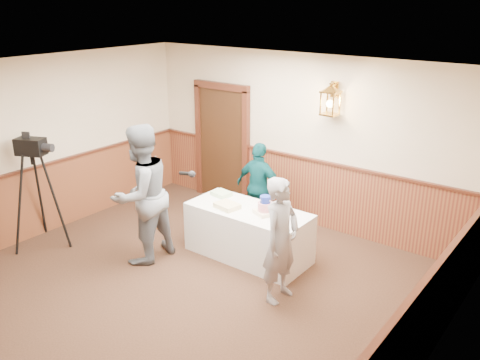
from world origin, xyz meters
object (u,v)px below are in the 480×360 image
(display_table, at_px, (248,233))
(baker, at_px, (281,240))
(assistant_p, at_px, (259,187))
(tiered_cake, at_px, (265,207))
(sheet_cake_yellow, at_px, (227,206))
(sheet_cake_green, at_px, (221,194))
(interviewer, at_px, (141,195))
(tv_camera_rig, at_px, (38,198))

(display_table, relative_size, baker, 1.11)
(baker, height_order, assistant_p, baker)
(tiered_cake, relative_size, sheet_cake_yellow, 1.03)
(display_table, xyz_separation_m, tiered_cake, (0.29, 0.00, 0.48))
(assistant_p, bearing_deg, baker, 132.30)
(sheet_cake_yellow, xyz_separation_m, sheet_cake_green, (-0.37, 0.32, -0.00))
(interviewer, bearing_deg, tiered_cake, 124.23)
(interviewer, bearing_deg, display_table, 130.35)
(interviewer, xyz_separation_m, baker, (2.12, 0.32, -0.19))
(tiered_cake, distance_m, assistant_p, 1.13)
(sheet_cake_green, height_order, tv_camera_rig, tv_camera_rig)
(sheet_cake_green, bearing_deg, display_table, -15.00)
(tiered_cake, height_order, interviewer, interviewer)
(tiered_cake, height_order, baker, baker)
(assistant_p, bearing_deg, interviewer, 68.11)
(assistant_p, bearing_deg, sheet_cake_yellow, 98.17)
(baker, bearing_deg, display_table, 56.58)
(sheet_cake_yellow, bearing_deg, tiered_cake, 15.32)
(display_table, relative_size, sheet_cake_green, 6.57)
(assistant_p, bearing_deg, tiered_cake, 129.10)
(sheet_cake_yellow, height_order, baker, baker)
(baker, bearing_deg, tiered_cake, 46.68)
(display_table, distance_m, interviewer, 1.63)
(display_table, relative_size, assistant_p, 1.23)
(sheet_cake_yellow, bearing_deg, baker, -21.86)
(sheet_cake_green, bearing_deg, tiered_cake, -10.40)
(sheet_cake_green, xyz_separation_m, baker, (1.61, -0.82, 0.03))
(interviewer, height_order, assistant_p, interviewer)
(baker, bearing_deg, assistant_p, 42.87)
(sheet_cake_yellow, relative_size, sheet_cake_green, 1.22)
(display_table, bearing_deg, sheet_cake_yellow, -150.60)
(tv_camera_rig, bearing_deg, assistant_p, 22.21)
(display_table, xyz_separation_m, baker, (0.97, -0.65, 0.43))
(sheet_cake_green, bearing_deg, sheet_cake_yellow, -41.17)
(sheet_cake_yellow, xyz_separation_m, interviewer, (-0.88, -0.82, 0.22))
(tiered_cake, bearing_deg, assistant_p, 129.26)
(sheet_cake_green, xyz_separation_m, assistant_p, (0.22, 0.70, -0.05))
(display_table, bearing_deg, baker, -33.83)
(interviewer, xyz_separation_m, tv_camera_rig, (-1.58, -0.64, -0.24))
(tiered_cake, height_order, sheet_cake_yellow, tiered_cake)
(assistant_p, xyz_separation_m, tv_camera_rig, (-2.31, -2.47, 0.03))
(tv_camera_rig, bearing_deg, baker, -10.18)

